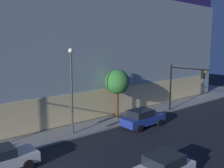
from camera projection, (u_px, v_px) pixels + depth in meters
modern_building at (77, 41)px, 37.09m from camera, size 37.20×23.17×17.19m
traffic_light_far_corner at (183, 80)px, 28.37m from camera, size 0.33×4.88×5.51m
street_lamp_sidewalk at (72, 80)px, 21.31m from camera, size 0.44×0.44×7.53m
sidewalk_tree at (117, 82)px, 26.17m from camera, size 2.61×2.61×5.27m
car_silver at (0, 160)px, 15.54m from camera, size 4.44×2.12×1.57m
car_blue at (143, 118)px, 24.18m from camera, size 4.60×2.14×1.76m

